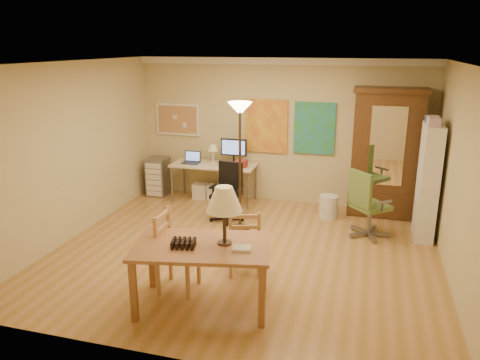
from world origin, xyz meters
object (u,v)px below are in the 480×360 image
(dining_table, at_px, (210,232))
(office_chair_black, at_px, (227,205))
(armoire, at_px, (385,161))
(office_chair_green, at_px, (367,219))
(computer_desk, at_px, (216,178))
(bookshelf, at_px, (428,183))

(dining_table, relative_size, office_chair_black, 1.70)
(armoire, bearing_deg, office_chair_black, -158.48)
(dining_table, distance_m, office_chair_green, 3.16)
(dining_table, height_order, computer_desk, dining_table)
(dining_table, distance_m, bookshelf, 3.80)
(office_chair_black, xyz_separation_m, office_chair_green, (2.35, -0.11, 0.02))
(office_chair_black, height_order, office_chair_green, office_chair_green)
(dining_table, height_order, bookshelf, bookshelf)
(dining_table, relative_size, bookshelf, 0.94)
(computer_desk, distance_m, armoire, 3.13)
(dining_table, bearing_deg, office_chair_green, 56.58)
(dining_table, bearing_deg, computer_desk, 107.61)
(office_chair_green, height_order, armoire, armoire)
(office_chair_green, bearing_deg, bookshelf, 15.05)
(office_chair_green, distance_m, bookshelf, 1.06)
(computer_desk, xyz_separation_m, office_chair_green, (2.86, -1.05, -0.15))
(office_chair_green, bearing_deg, dining_table, -123.42)
(office_chair_black, height_order, bookshelf, bookshelf)
(armoire, xyz_separation_m, bookshelf, (0.62, -0.90, -0.08))
(bookshelf, bearing_deg, office_chair_black, -177.94)
(dining_table, height_order, office_chair_black, dining_table)
(office_chair_green, relative_size, armoire, 0.48)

